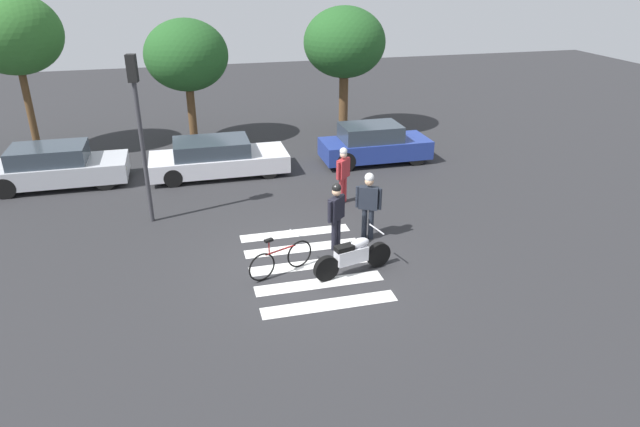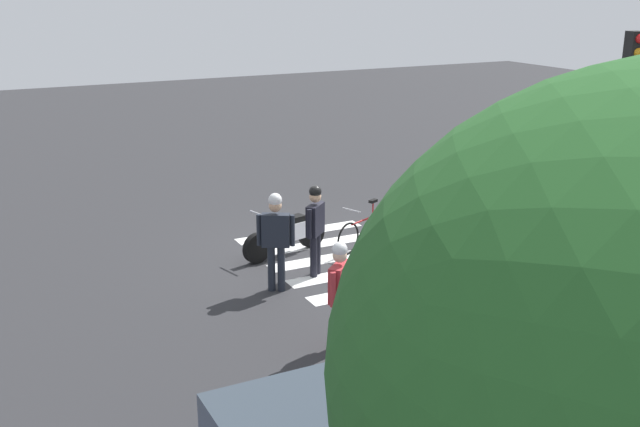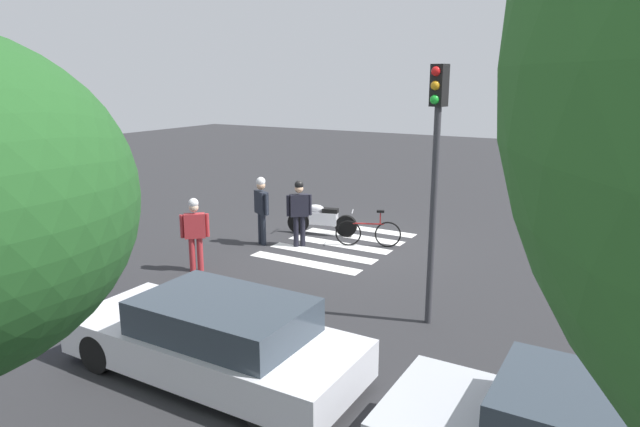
# 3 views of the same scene
# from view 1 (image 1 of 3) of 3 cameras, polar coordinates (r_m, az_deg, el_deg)

# --- Properties ---
(ground_plane) EXTENTS (60.00, 60.00, 0.00)m
(ground_plane) POSITION_cam_1_polar(r_m,az_deg,el_deg) (13.80, -0.99, -5.24)
(ground_plane) COLOR #2B2B2D
(police_motorcycle) EXTENTS (2.04, 0.77, 1.03)m
(police_motorcycle) POSITION_cam_1_polar(r_m,az_deg,el_deg) (13.26, 3.36, -4.36)
(police_motorcycle) COLOR black
(police_motorcycle) RESTS_ON ground_plane
(leaning_bicycle) EXTENTS (1.64, 0.75, 1.01)m
(leaning_bicycle) POSITION_cam_1_polar(r_m,az_deg,el_deg) (13.28, -4.01, -4.66)
(leaning_bicycle) COLOR black
(leaning_bicycle) RESTS_ON ground_plane
(officer_on_foot) EXTENTS (0.53, 0.48, 1.81)m
(officer_on_foot) POSITION_cam_1_polar(r_m,az_deg,el_deg) (14.10, 1.66, 0.22)
(officer_on_foot) COLOR black
(officer_on_foot) RESTS_ON ground_plane
(officer_by_motorcycle) EXTENTS (0.62, 0.42, 1.86)m
(officer_by_motorcycle) POSITION_cam_1_polar(r_m,az_deg,el_deg) (14.67, 4.96, 1.30)
(officer_by_motorcycle) COLOR #1E232D
(officer_by_motorcycle) RESTS_ON ground_plane
(pedestrian_bystander) EXTENTS (0.52, 0.47, 1.75)m
(pedestrian_bystander) POSITION_cam_1_polar(r_m,az_deg,el_deg) (16.97, 2.38, 4.33)
(pedestrian_bystander) COLOR #B22D33
(pedestrian_bystander) RESTS_ON ground_plane
(crosswalk_stripes) EXTENTS (3.01, 4.05, 0.01)m
(crosswalk_stripes) POSITION_cam_1_polar(r_m,az_deg,el_deg) (13.79, -0.99, -5.22)
(crosswalk_stripes) COLOR silver
(crosswalk_stripes) RESTS_ON ground_plane
(car_silver_sedan) EXTENTS (4.35, 1.79, 1.37)m
(car_silver_sedan) POSITION_cam_1_polar(r_m,az_deg,el_deg) (20.34, -25.29, 4.34)
(car_silver_sedan) COLOR black
(car_silver_sedan) RESTS_ON ground_plane
(car_white_van) EXTENTS (4.68, 1.88, 1.26)m
(car_white_van) POSITION_cam_1_polar(r_m,az_deg,el_deg) (19.74, -10.44, 5.61)
(car_white_van) COLOR black
(car_white_van) RESTS_ON ground_plane
(car_blue_hatchback) EXTENTS (3.95, 1.67, 1.42)m
(car_blue_hatchback) POSITION_cam_1_polar(r_m,az_deg,el_deg) (20.75, 5.50, 7.04)
(car_blue_hatchback) COLOR black
(car_blue_hatchback) RESTS_ON ground_plane
(traffic_light_pole) EXTENTS (0.28, 0.35, 4.66)m
(traffic_light_pole) POSITION_cam_1_polar(r_m,az_deg,el_deg) (15.78, -18.01, 9.55)
(traffic_light_pole) COLOR #38383D
(traffic_light_pole) RESTS_ON ground_plane
(street_tree_near) EXTENTS (3.35, 3.35, 5.88)m
(street_tree_near) POSITION_cam_1_polar(r_m,az_deg,el_deg) (23.40, -28.76, 15.70)
(street_tree_near) COLOR brown
(street_tree_near) RESTS_ON ground_plane
(street_tree_mid) EXTENTS (3.20, 3.20, 4.87)m
(street_tree_mid) POSITION_cam_1_polar(r_m,az_deg,el_deg) (22.89, -13.45, 15.38)
(street_tree_mid) COLOR brown
(street_tree_mid) RESTS_ON ground_plane
(street_tree_far) EXTENTS (3.34, 3.34, 5.21)m
(street_tree_far) POSITION_cam_1_polar(r_m,az_deg,el_deg) (23.83, 2.51, 16.96)
(street_tree_far) COLOR brown
(street_tree_far) RESTS_ON ground_plane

